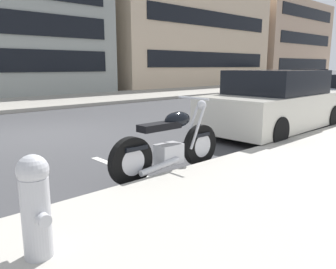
{
  "coord_description": "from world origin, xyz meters",
  "views": [
    {
      "loc": [
        -2.95,
        -7.8,
        1.61
      ],
      "look_at": [
        0.37,
        -4.17,
        0.61
      ],
      "focal_mm": 36.04,
      "sensor_mm": 36.0,
      "label": 1
    }
  ],
  "objects_px": {
    "parked_car_near_corner": "(276,103)",
    "car_opposite_curb": "(310,79)",
    "fire_hydrant": "(35,204)",
    "parked_motorcycle": "(170,146)"
  },
  "relations": [
    {
      "from": "parked_car_near_corner",
      "to": "fire_hydrant",
      "type": "bearing_deg",
      "value": -165.96
    },
    {
      "from": "car_opposite_curb",
      "to": "fire_hydrant",
      "type": "bearing_deg",
      "value": 17.22
    },
    {
      "from": "parked_car_near_corner",
      "to": "car_opposite_curb",
      "type": "xyz_separation_m",
      "value": [
        17.24,
        7.23,
        -0.05
      ]
    },
    {
      "from": "car_opposite_curb",
      "to": "parked_car_near_corner",
      "type": "bearing_deg",
      "value": 19.19
    },
    {
      "from": "fire_hydrant",
      "to": "car_opposite_curb",
      "type": "bearing_deg",
      "value": 20.78
    },
    {
      "from": "parked_car_near_corner",
      "to": "car_opposite_curb",
      "type": "relative_size",
      "value": 0.93
    },
    {
      "from": "car_opposite_curb",
      "to": "fire_hydrant",
      "type": "height_order",
      "value": "car_opposite_curb"
    },
    {
      "from": "parked_car_near_corner",
      "to": "fire_hydrant",
      "type": "height_order",
      "value": "parked_car_near_corner"
    },
    {
      "from": "parked_car_near_corner",
      "to": "car_opposite_curb",
      "type": "bearing_deg",
      "value": 21.43
    },
    {
      "from": "parked_motorcycle",
      "to": "parked_car_near_corner",
      "type": "relative_size",
      "value": 0.49
    }
  ]
}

